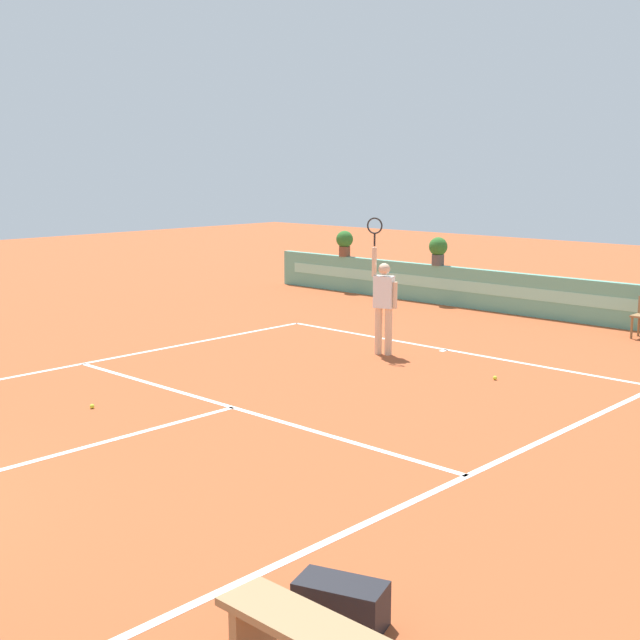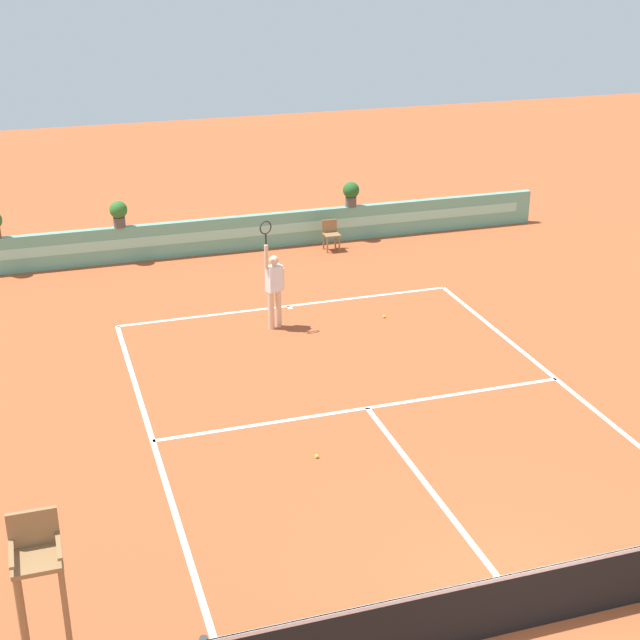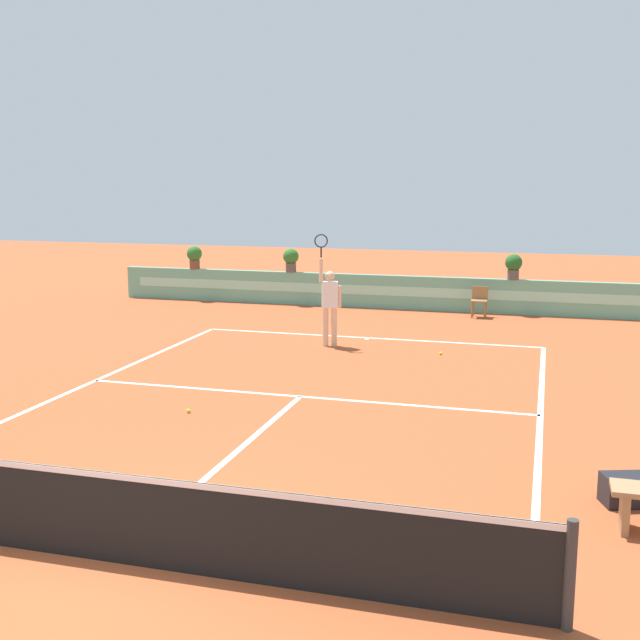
# 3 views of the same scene
# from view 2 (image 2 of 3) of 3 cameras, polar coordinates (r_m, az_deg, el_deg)

# --- Properties ---
(ground_plane) EXTENTS (60.00, 60.00, 0.00)m
(ground_plane) POSITION_cam_2_polar(r_m,az_deg,el_deg) (17.88, 3.32, -5.90)
(ground_plane) COLOR #A84C28
(court_lines) EXTENTS (8.32, 11.94, 0.01)m
(court_lines) POSITION_cam_2_polar(r_m,az_deg,el_deg) (18.47, 2.53, -4.88)
(court_lines) COLOR white
(court_lines) RESTS_ON ground
(net) EXTENTS (8.92, 0.10, 1.00)m
(net) POSITION_cam_2_polar(r_m,az_deg,el_deg) (13.12, 13.09, -15.86)
(net) COLOR #333333
(net) RESTS_ON ground
(back_wall_barrier) EXTENTS (18.00, 0.21, 1.00)m
(back_wall_barrier) POSITION_cam_2_polar(r_m,az_deg,el_deg) (26.88, -4.58, 5.26)
(back_wall_barrier) COLOR #60A88E
(back_wall_barrier) RESTS_ON ground
(umpire_chair) EXTENTS (0.60, 0.60, 2.14)m
(umpire_chair) POSITION_cam_2_polar(r_m,az_deg,el_deg) (12.24, -16.59, -14.58)
(umpire_chair) COLOR olive
(umpire_chair) RESTS_ON ground
(ball_kid_chair) EXTENTS (0.44, 0.44, 0.85)m
(ball_kid_chair) POSITION_cam_2_polar(r_m,az_deg,el_deg) (26.81, 0.65, 5.24)
(ball_kid_chair) COLOR olive
(ball_kid_chair) RESTS_ON ground
(tennis_player) EXTENTS (0.59, 0.32, 2.58)m
(tennis_player) POSITION_cam_2_polar(r_m,az_deg,el_deg) (21.36, -2.78, 2.14)
(tennis_player) COLOR beige
(tennis_player) RESTS_ON ground
(tennis_ball_near_baseline) EXTENTS (0.07, 0.07, 0.07)m
(tennis_ball_near_baseline) POSITION_cam_2_polar(r_m,az_deg,el_deg) (22.29, 3.89, 0.22)
(tennis_ball_near_baseline) COLOR #CCE033
(tennis_ball_near_baseline) RESTS_ON ground
(tennis_ball_mid_court) EXTENTS (0.07, 0.07, 0.07)m
(tennis_ball_mid_court) POSITION_cam_2_polar(r_m,az_deg,el_deg) (16.58, -0.20, -8.22)
(tennis_ball_mid_court) COLOR #CCE033
(tennis_ball_mid_court) RESTS_ON ground
(potted_plant_right) EXTENTS (0.48, 0.48, 0.72)m
(potted_plant_right) POSITION_cam_2_polar(r_m,az_deg,el_deg) (27.48, 1.88, 7.70)
(potted_plant_right) COLOR #514C47
(potted_plant_right) RESTS_ON back_wall_barrier
(potted_plant_left) EXTENTS (0.48, 0.48, 0.72)m
(potted_plant_left) POSITION_cam_2_polar(r_m,az_deg,el_deg) (26.09, -12.06, 6.37)
(potted_plant_left) COLOR #514C47
(potted_plant_left) RESTS_ON back_wall_barrier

